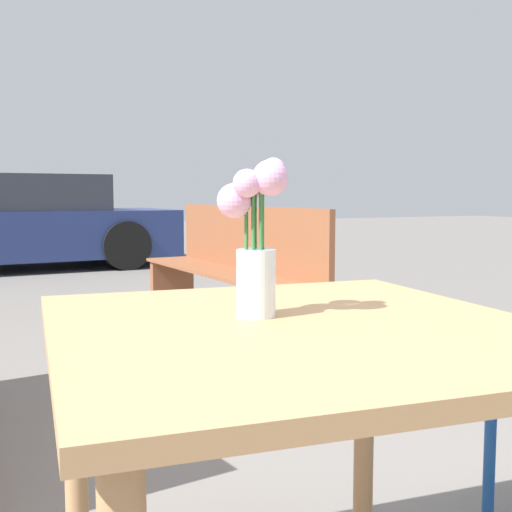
{
  "coord_description": "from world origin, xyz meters",
  "views": [
    {
      "loc": [
        -0.53,
        -0.96,
        0.93
      ],
      "look_at": [
        -0.04,
        0.07,
        0.81
      ],
      "focal_mm": 45.0,
      "sensor_mm": 36.0,
      "label": 1
    }
  ],
  "objects_px": {
    "flower_vase": "(255,238)",
    "bench_middle": "(234,266)",
    "table_front": "(296,377)",
    "parked_car": "(12,224)"
  },
  "relations": [
    {
      "from": "table_front",
      "to": "parked_car",
      "type": "distance_m",
      "value": 7.5
    },
    {
      "from": "flower_vase",
      "to": "parked_car",
      "type": "bearing_deg",
      "value": 88.67
    },
    {
      "from": "table_front",
      "to": "flower_vase",
      "type": "xyz_separation_m",
      "value": [
        -0.04,
        0.07,
        0.24
      ]
    },
    {
      "from": "flower_vase",
      "to": "parked_car",
      "type": "height_order",
      "value": "parked_car"
    },
    {
      "from": "table_front",
      "to": "bench_middle",
      "type": "relative_size",
      "value": 0.51
    },
    {
      "from": "table_front",
      "to": "parked_car",
      "type": "xyz_separation_m",
      "value": [
        0.13,
        7.5,
        -0.05
      ]
    },
    {
      "from": "table_front",
      "to": "bench_middle",
      "type": "distance_m",
      "value": 2.96
    },
    {
      "from": "table_front",
      "to": "parked_car",
      "type": "bearing_deg",
      "value": 89.02
    },
    {
      "from": "flower_vase",
      "to": "parked_car",
      "type": "xyz_separation_m",
      "value": [
        0.17,
        7.43,
        -0.29
      ]
    },
    {
      "from": "flower_vase",
      "to": "bench_middle",
      "type": "bearing_deg",
      "value": 67.36
    }
  ]
}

